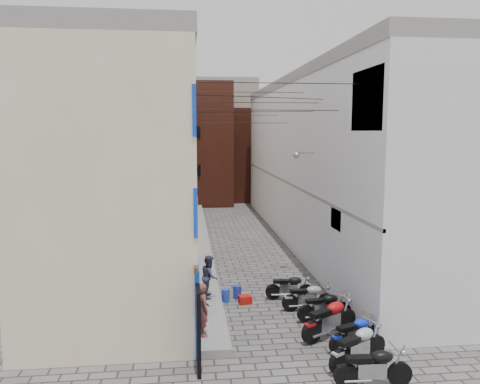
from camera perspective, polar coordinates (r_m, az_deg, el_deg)
name	(u,v)px	position (r m, az deg, el deg)	size (l,w,h in m)	color
ground	(291,355)	(13.64, 6.19, -19.14)	(90.00, 90.00, 0.00)	#575452
plinth	(201,242)	(25.60, -4.81, -6.07)	(0.90, 26.00, 0.25)	gray
building_left	(144,162)	(24.98, -11.67, 3.63)	(5.10, 27.00, 9.00)	beige
building_right	(329,160)	(26.11, 10.77, 3.83)	(5.94, 26.00, 9.00)	white
building_far_brick_left	(195,144)	(39.90, -5.50, 5.84)	(6.00, 6.00, 10.00)	maroon
building_far_brick_right	(250,154)	(42.33, 1.27, 4.61)	(5.00, 6.00, 8.00)	maroon
building_far_concrete	(214,137)	(45.97, -3.14, 6.69)	(8.00, 5.00, 11.00)	gray
far_shopfront	(221,192)	(37.50, -2.29, -0.06)	(2.00, 0.30, 2.40)	black
overhead_wires	(252,106)	(19.75, 1.51, 10.44)	(5.80, 13.02, 1.32)	black
motorcycle_a	(373,365)	(12.30, 15.95, -19.62)	(0.60, 1.91, 1.11)	black
motorcycle_b	(359,344)	(13.14, 14.25, -17.53)	(0.65, 2.05, 1.19)	#ABABB0
motorcycle_c	(356,331)	(14.06, 13.95, -16.11)	(0.57, 1.81, 1.05)	#0E28D4
motorcycle_d	(330,317)	(14.59, 10.91, -14.69)	(0.68, 2.16, 1.25)	#B90D11
motorcycle_e	(324,305)	(15.72, 10.25, -13.41)	(0.58, 1.82, 1.06)	black
motorcycle_f	(308,295)	(16.48, 8.32, -12.37)	(0.57, 1.82, 1.05)	#999A9E
motorcycle_g	(290,286)	(17.43, 6.07, -11.28)	(0.56, 1.77, 1.02)	black
person_a	(203,309)	(13.85, -4.53, -14.04)	(0.57, 0.37, 1.55)	brown
person_b	(209,276)	(16.82, -3.74, -10.21)	(0.73, 0.57, 1.49)	#373753
water_jug_near	(226,295)	(17.20, -1.77, -12.49)	(0.29, 0.29, 0.46)	#2542BA
water_jug_far	(237,292)	(17.53, -0.36, -12.07)	(0.30, 0.30, 0.47)	#2333B1
red_crate	(245,299)	(17.07, 0.63, -12.97)	(0.45, 0.34, 0.28)	#BA150D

